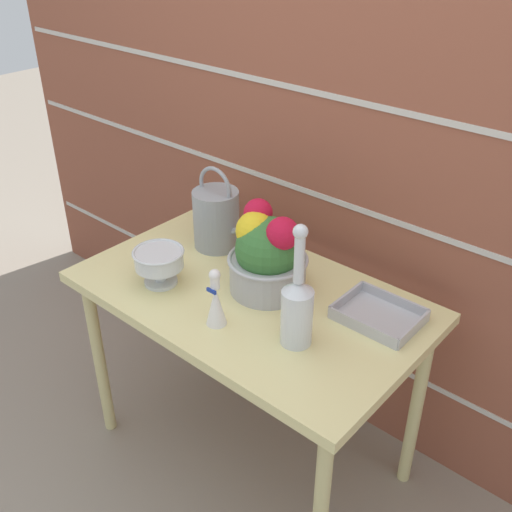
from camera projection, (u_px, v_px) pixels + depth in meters
The scene contains 9 objects.
ground_plane at pixel (250, 450), 2.31m from camera, with size 12.00×12.00×0.00m, color gray.
brick_wall at pixel (339, 147), 2.04m from camera, with size 3.60×0.08×2.20m.
patio_table at pixel (249, 312), 1.97m from camera, with size 1.13×0.67×0.74m.
watering_can at pixel (217, 218), 2.12m from camera, with size 0.31×0.16×0.31m.
crystal_pedestal_bowl at pixel (159, 261), 1.93m from camera, with size 0.17×0.17×0.12m.
flower_planter at pixel (267, 254), 1.88m from camera, with size 0.26×0.26×0.29m.
glass_decanter at pixel (297, 307), 1.65m from camera, with size 0.09×0.09×0.38m.
figurine_vase at pixel (216, 302), 1.75m from camera, with size 0.06×0.06×0.19m.
wire_tray at pixel (378, 316), 1.80m from camera, with size 0.24×0.19×0.04m.
Camera 1 is at (1.06, -1.18, 1.83)m, focal length 42.00 mm.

